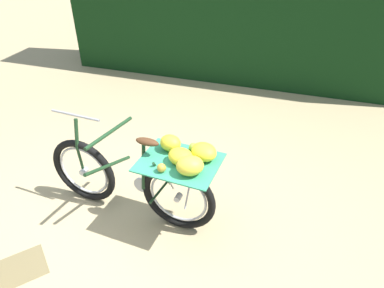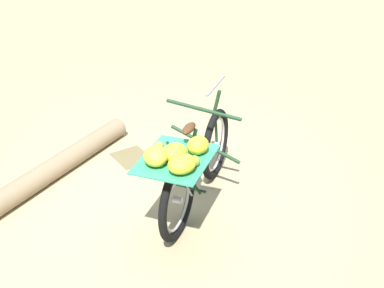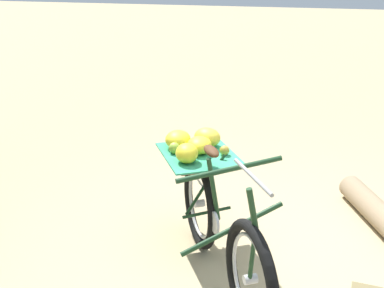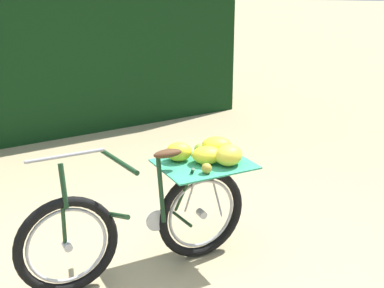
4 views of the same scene
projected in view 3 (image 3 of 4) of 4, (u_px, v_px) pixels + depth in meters
ground_plane at (249, 274)px, 3.56m from camera, size 60.00×60.00×0.00m
bicycle at (214, 208)px, 3.46m from camera, size 1.30×1.61×1.03m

